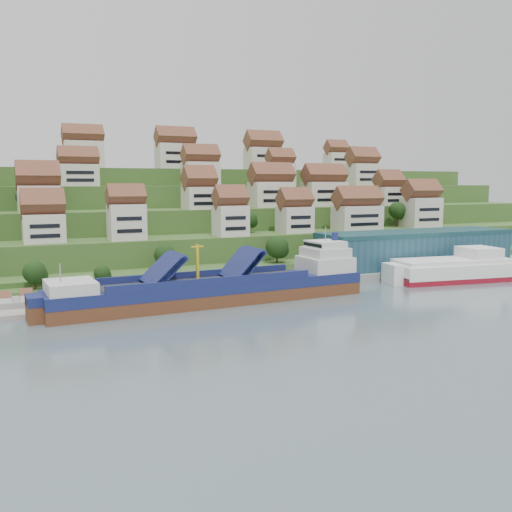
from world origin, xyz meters
name	(u,v)px	position (x,y,z in m)	size (l,w,h in m)	color
ground	(284,298)	(0.00, 0.00, 0.00)	(300.00, 300.00, 0.00)	slate
quay	(324,277)	(20.00, 15.00, 1.10)	(180.00, 14.00, 2.20)	gray
pebble_beach	(6,308)	(-58.00, 12.00, 0.50)	(45.00, 20.00, 1.00)	gray
hillside	(162,223)	(0.00, 103.55, 10.66)	(260.00, 128.00, 31.00)	#2D4C1E
hillside_village	(204,188)	(2.74, 61.22, 24.49)	(160.27, 62.80, 29.07)	beige
hillside_trees	(202,214)	(-3.52, 45.49, 17.03)	(142.29, 62.32, 30.26)	#1A3712
warehouse	(415,248)	(52.00, 17.00, 7.20)	(60.00, 15.00, 10.00)	#204657
flagpole	(329,258)	(18.11, 10.00, 6.88)	(1.28, 0.16, 8.00)	gray
cargo_ship	(222,289)	(-14.71, 0.96, 3.03)	(70.83, 13.86, 15.53)	#5A311B
second_ship	(454,270)	(52.09, 1.36, 2.89)	(34.38, 16.74, 9.57)	maroon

